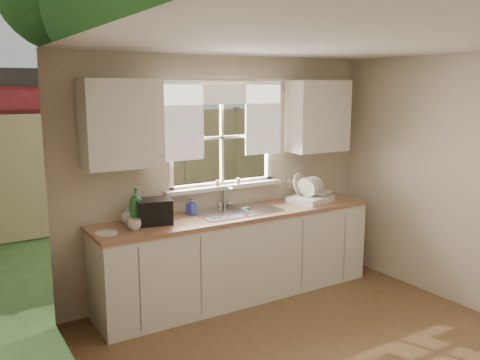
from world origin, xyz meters
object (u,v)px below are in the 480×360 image
cup (134,225)px  black_appliance (154,211)px  dish_rack (310,196)px  soap_bottle_a (136,206)px

cup → black_appliance: (0.24, 0.12, 0.07)m
dish_rack → black_appliance: (-1.84, 0.05, 0.05)m
dish_rack → black_appliance: 1.84m
soap_bottle_a → cup: size_ratio=2.74×
dish_rack → black_appliance: size_ratio=1.76×
soap_bottle_a → cup: bearing=-116.8°
dish_rack → soap_bottle_a: size_ratio=1.65×
soap_bottle_a → cup: (-0.09, -0.20, -0.12)m
soap_bottle_a → cup: soap_bottle_a is taller
dish_rack → soap_bottle_a: bearing=176.3°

